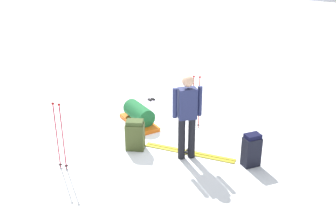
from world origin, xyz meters
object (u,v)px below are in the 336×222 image
(ski_poles_planted_far, at_px, (59,133))
(gear_sled, at_px, (139,115))
(ski_poles_planted_near, at_px, (196,99))
(ski_pair_far, at_px, (189,152))
(backpack_bright, at_px, (251,150))
(backpack_large_dark, at_px, (135,135))
(skier_standing, at_px, (187,113))
(ski_pair_near, at_px, (151,100))

(ski_poles_planted_far, relative_size, gear_sled, 1.03)
(ski_poles_planted_near, distance_m, gear_sled, 1.39)
(ski_pair_far, distance_m, backpack_bright, 1.27)
(backpack_large_dark, height_order, ski_poles_planted_far, ski_poles_planted_far)
(backpack_bright, xyz_separation_m, gear_sled, (-2.89, 0.09, -0.10))
(skier_standing, relative_size, ski_pair_far, 0.91)
(backpack_bright, bearing_deg, gear_sled, 178.19)
(ski_pair_far, relative_size, backpack_large_dark, 2.94)
(skier_standing, distance_m, gear_sled, 1.99)
(ski_poles_planted_near, bearing_deg, gear_sled, -149.32)
(ski_pair_near, height_order, gear_sled, gear_sled)
(skier_standing, bearing_deg, backpack_bright, 23.90)
(ski_poles_planted_far, bearing_deg, ski_pair_far, 50.95)
(skier_standing, xyz_separation_m, backpack_bright, (1.13, 0.50, -0.63))
(backpack_large_dark, bearing_deg, ski_pair_near, 122.69)
(backpack_large_dark, bearing_deg, gear_sled, 127.68)
(backpack_bright, distance_m, ski_poles_planted_far, 3.56)
(backpack_bright, xyz_separation_m, ski_poles_planted_far, (-2.74, -2.24, 0.41))
(gear_sled, bearing_deg, ski_pair_near, 118.71)
(ski_pair_far, bearing_deg, backpack_bright, 15.17)
(ski_pair_near, distance_m, backpack_large_dark, 2.68)
(ski_pair_near, xyz_separation_m, backpack_bright, (3.61, -1.39, 0.31))
(ski_pair_near, bearing_deg, backpack_bright, -21.14)
(ski_pair_far, xyz_separation_m, ski_poles_planted_near, (-0.58, 1.08, 0.68))
(ski_pair_near, relative_size, backpack_bright, 2.52)
(skier_standing, bearing_deg, backpack_large_dark, -161.61)
(ski_pair_far, relative_size, gear_sled, 1.46)
(backpack_large_dark, bearing_deg, ski_poles_planted_near, 75.94)
(ski_pair_near, relative_size, gear_sled, 1.30)
(ski_pair_far, relative_size, ski_poles_planted_far, 1.41)
(ski_poles_planted_far, bearing_deg, backpack_bright, 39.20)
(skier_standing, relative_size, ski_pair_near, 1.02)
(ski_pair_near, bearing_deg, backpack_large_dark, -57.31)
(ski_poles_planted_near, xyz_separation_m, gear_sled, (-1.13, -0.67, -0.46))
(ski_pair_far, bearing_deg, ski_poles_planted_far, -129.05)
(skier_standing, bearing_deg, ski_poles_planted_near, 116.58)
(ski_pair_near, bearing_deg, gear_sled, -61.29)
(ski_poles_planted_near, height_order, gear_sled, ski_poles_planted_near)
(ski_poles_planted_near, height_order, ski_poles_planted_far, ski_poles_planted_far)
(gear_sled, bearing_deg, backpack_large_dark, -52.32)
(ski_pair_far, distance_m, gear_sled, 1.77)
(backpack_large_dark, bearing_deg, skier_standing, 18.39)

